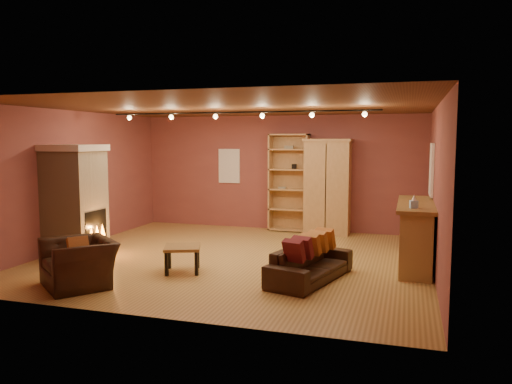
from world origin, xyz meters
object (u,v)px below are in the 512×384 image
(armchair, at_px, (79,255))
(fireplace, at_px, (75,200))
(armoire, at_px, (328,186))
(loveseat, at_px, (310,257))
(coffee_table, at_px, (182,250))
(bar_counter, at_px, (415,234))
(bookcase, at_px, (289,182))

(armchair, bearing_deg, fireplace, 166.29)
(armoire, relative_size, loveseat, 1.19)
(coffee_table, bearing_deg, bar_counter, 23.06)
(armoire, relative_size, coffee_table, 2.95)
(bookcase, bearing_deg, fireplace, -131.82)
(armoire, height_order, loveseat, armoire)
(armoire, distance_m, armchair, 6.11)
(armchair, relative_size, coffee_table, 1.70)
(loveseat, bearing_deg, bar_counter, -32.11)
(loveseat, height_order, coffee_table, loveseat)
(bar_counter, height_order, armchair, bar_counter)
(armchair, xyz_separation_m, coffee_table, (1.15, 1.20, -0.10))
(fireplace, distance_m, armchair, 2.30)
(coffee_table, bearing_deg, loveseat, 3.70)
(fireplace, height_order, armoire, armoire)
(fireplace, height_order, coffee_table, fireplace)
(fireplace, relative_size, coffee_table, 2.80)
(armchair, height_order, coffee_table, armchair)
(loveseat, bearing_deg, bookcase, 33.11)
(bookcase, xyz_separation_m, coffee_table, (-0.82, -4.29, -0.82))
(fireplace, bearing_deg, bar_counter, 9.29)
(armchair, bearing_deg, bookcase, 108.86)
(bar_counter, bearing_deg, fireplace, -170.71)
(fireplace, bearing_deg, armchair, -52.33)
(bar_counter, xyz_separation_m, loveseat, (-1.59, -1.45, -0.20))
(armchair, bearing_deg, armoire, 99.85)
(fireplace, distance_m, coffee_table, 2.66)
(bookcase, xyz_separation_m, loveseat, (1.32, -4.15, -0.82))
(fireplace, height_order, loveseat, fireplace)
(bookcase, bearing_deg, bar_counter, -42.93)
(armoire, bearing_deg, loveseat, -84.74)
(fireplace, bearing_deg, loveseat, -5.26)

